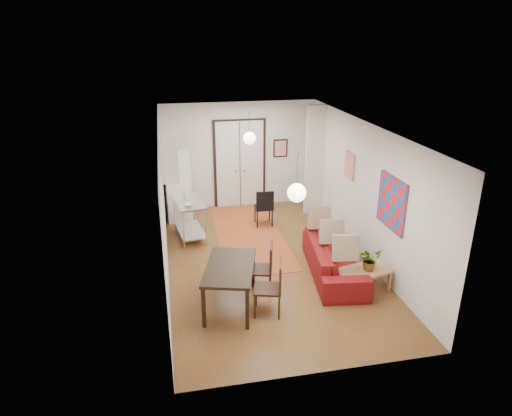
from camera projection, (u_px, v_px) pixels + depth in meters
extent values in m
plane|color=brown|center=(267.00, 261.00, 9.82)|extent=(7.00, 7.00, 0.00)
cube|color=silver|center=(269.00, 127.00, 8.77)|extent=(4.20, 7.00, 0.02)
cube|color=silver|center=(239.00, 155.00, 12.49)|extent=(4.20, 0.02, 2.90)
cube|color=silver|center=(326.00, 286.00, 6.10)|extent=(4.20, 0.02, 2.90)
cube|color=silver|center=(163.00, 205.00, 8.90)|extent=(0.02, 7.00, 2.90)
cube|color=silver|center=(364.00, 191.00, 9.68)|extent=(0.02, 7.00, 2.90)
cube|color=silver|center=(240.00, 165.00, 12.54)|extent=(1.44, 0.06, 2.50)
cube|color=silver|center=(315.00, 161.00, 11.97)|extent=(0.50, 0.10, 2.90)
cube|color=white|center=(169.00, 162.00, 10.14)|extent=(0.35, 1.00, 0.70)
cube|color=red|center=(392.00, 203.00, 8.46)|extent=(0.05, 1.00, 1.00)
cube|color=beige|center=(350.00, 165.00, 10.28)|extent=(0.05, 0.50, 0.60)
cube|color=red|center=(280.00, 148.00, 12.62)|extent=(0.40, 0.03, 0.50)
cube|color=#9C6441|center=(162.00, 155.00, 10.55)|extent=(0.03, 0.44, 0.54)
sphere|color=white|center=(249.00, 138.00, 10.83)|extent=(0.30, 0.30, 0.30)
cylinder|color=black|center=(249.00, 121.00, 10.68)|extent=(0.01, 0.01, 0.50)
sphere|color=white|center=(297.00, 193.00, 7.18)|extent=(0.30, 0.30, 0.30)
cylinder|color=black|center=(298.00, 168.00, 7.03)|extent=(0.01, 0.01, 0.50)
cube|color=#AE522B|center=(249.00, 234.00, 11.14)|extent=(1.58, 4.14, 0.01)
imported|color=maroon|center=(334.00, 259.00, 9.19)|extent=(2.46, 1.24, 0.69)
cube|color=tan|center=(364.00, 271.00, 8.55)|extent=(1.11, 0.79, 0.04)
cube|color=tan|center=(345.00, 290.00, 8.35)|extent=(0.07, 0.07, 0.40)
cube|color=tan|center=(390.00, 285.00, 8.51)|extent=(0.07, 0.07, 0.40)
cube|color=tan|center=(336.00, 278.00, 8.76)|extent=(0.07, 0.07, 0.40)
cube|color=tan|center=(379.00, 273.00, 8.92)|extent=(0.07, 0.07, 0.40)
imported|color=#295B2A|center=(370.00, 259.00, 8.48)|extent=(0.43, 0.46, 0.44)
cube|color=silver|center=(189.00, 202.00, 10.64)|extent=(0.77, 1.28, 0.04)
cube|color=silver|center=(190.00, 230.00, 10.90)|extent=(0.72, 1.23, 0.03)
cylinder|color=silver|center=(180.00, 230.00, 10.24)|extent=(0.04, 0.04, 0.90)
cylinder|color=silver|center=(203.00, 228.00, 10.34)|extent=(0.04, 0.04, 0.90)
cylinder|color=silver|center=(178.00, 212.00, 11.27)|extent=(0.04, 0.04, 0.90)
cylinder|color=silver|center=(199.00, 210.00, 11.37)|extent=(0.04, 0.04, 0.90)
imported|color=white|center=(190.00, 205.00, 10.35)|extent=(0.26, 0.26, 0.05)
imported|color=teal|center=(186.00, 194.00, 10.82)|extent=(0.11, 0.11, 0.19)
cube|color=white|center=(177.00, 187.00, 11.75)|extent=(0.71, 0.71, 1.78)
cube|color=black|center=(230.00, 267.00, 7.96)|extent=(1.18, 1.61, 0.05)
cube|color=black|center=(214.00, 311.00, 7.43)|extent=(0.08, 0.08, 0.74)
cube|color=black|center=(258.00, 306.00, 7.57)|extent=(0.08, 0.08, 0.74)
cube|color=black|center=(206.00, 271.00, 8.66)|extent=(0.08, 0.08, 0.74)
cube|color=black|center=(244.00, 268.00, 8.79)|extent=(0.08, 0.08, 0.74)
cube|color=#341A10|center=(259.00, 270.00, 8.50)|extent=(0.58, 0.56, 0.04)
cube|color=#341A10|center=(257.00, 252.00, 8.61)|extent=(0.16, 0.45, 0.50)
cylinder|color=#341A10|center=(251.00, 287.00, 8.36)|extent=(0.03, 0.03, 0.47)
cylinder|color=#341A10|center=(272.00, 285.00, 8.44)|extent=(0.03, 0.03, 0.47)
cylinder|color=#341A10|center=(247.00, 276.00, 8.74)|extent=(0.03, 0.03, 0.47)
cylinder|color=#341A10|center=(267.00, 274.00, 8.82)|extent=(0.03, 0.03, 0.47)
cube|color=#341A10|center=(268.00, 289.00, 7.86)|extent=(0.58, 0.56, 0.04)
cube|color=#341A10|center=(265.00, 269.00, 7.97)|extent=(0.16, 0.45, 0.50)
cylinder|color=#341A10|center=(259.00, 309.00, 7.72)|extent=(0.03, 0.03, 0.47)
cylinder|color=#341A10|center=(281.00, 306.00, 7.80)|extent=(0.03, 0.03, 0.47)
cylinder|color=#341A10|center=(254.00, 296.00, 8.10)|extent=(0.03, 0.03, 0.47)
cylinder|color=#341A10|center=(276.00, 293.00, 8.18)|extent=(0.03, 0.03, 0.47)
cube|color=black|center=(264.00, 207.00, 11.51)|extent=(0.46, 0.46, 0.04)
cube|color=black|center=(262.00, 195.00, 11.60)|extent=(0.44, 0.06, 0.47)
cylinder|color=black|center=(258.00, 219.00, 11.38)|extent=(0.03, 0.03, 0.47)
cylinder|color=black|center=(272.00, 218.00, 11.45)|extent=(0.03, 0.03, 0.47)
cylinder|color=black|center=(255.00, 214.00, 11.73)|extent=(0.03, 0.03, 0.47)
cylinder|color=black|center=(269.00, 213.00, 11.80)|extent=(0.03, 0.03, 0.47)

